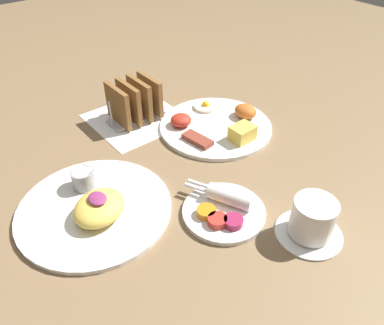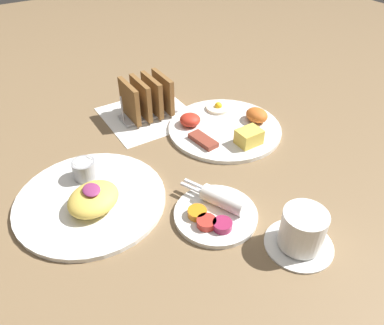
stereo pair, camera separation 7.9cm
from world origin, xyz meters
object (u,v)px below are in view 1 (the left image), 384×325
(coffee_cup, at_px, (312,221))
(plate_breakfast, at_px, (217,125))
(plate_condiments, at_px, (225,209))
(plate_foreground, at_px, (95,206))
(toast_rack, at_px, (135,102))

(coffee_cup, bearing_deg, plate_breakfast, 163.63)
(plate_condiments, height_order, plate_foreground, plate_foreground)
(toast_rack, relative_size, coffee_cup, 1.23)
(plate_condiments, distance_m, coffee_cup, 0.16)
(plate_breakfast, distance_m, toast_rack, 0.22)
(toast_rack, bearing_deg, plate_breakfast, 38.97)
(plate_breakfast, bearing_deg, plate_foreground, -79.45)
(plate_breakfast, height_order, toast_rack, toast_rack)
(plate_condiments, xyz_separation_m, toast_rack, (-0.40, 0.05, 0.04))
(toast_rack, bearing_deg, coffee_cup, 3.01)
(plate_breakfast, bearing_deg, plate_condiments, -39.09)
(plate_foreground, relative_size, toast_rack, 1.99)
(toast_rack, distance_m, coffee_cup, 0.53)
(plate_foreground, height_order, coffee_cup, coffee_cup)
(plate_breakfast, xyz_separation_m, plate_foreground, (0.07, -0.38, 0.00))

